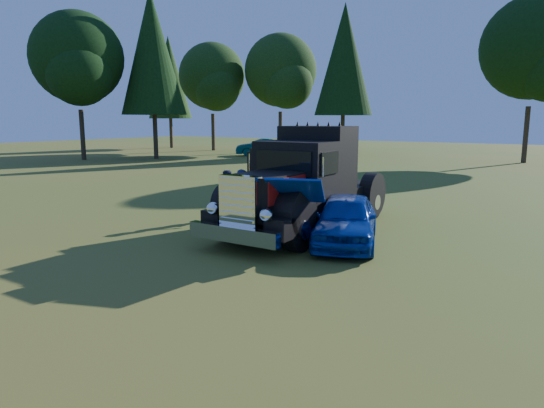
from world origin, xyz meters
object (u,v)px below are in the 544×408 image
Objects in this scene: hotrod_coupe at (345,219)px; distant_teal_car at (261,147)px; spectator_far at (229,195)px; diamond_t_truck at (303,187)px; spectator_near at (243,200)px.

distant_teal_car is at bearing 128.09° from hotrod_coupe.
distant_teal_car is at bearing 59.28° from spectator_far.
diamond_t_truck is 29.71m from distant_teal_car.
spectator_near is (-3.14, -0.17, 0.23)m from hotrod_coupe.
spectator_far is at bearing 87.22° from spectator_near.
diamond_t_truck reaches higher than distant_teal_car.
hotrod_coupe is at bearing -24.15° from diamond_t_truck.
hotrod_coupe is 31.33m from distant_teal_car.
spectator_far is (-1.34, 1.03, -0.09)m from spectator_near.
spectator_far is at bearing 177.78° from diamond_t_truck.
diamond_t_truck is 1.58× the size of distant_teal_car.
hotrod_coupe is at bearing -52.09° from spectator_near.
diamond_t_truck is 1.96m from hotrod_coupe.
hotrod_coupe reaches higher than spectator_near.
spectator_far is at bearing -5.80° from distant_teal_car.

